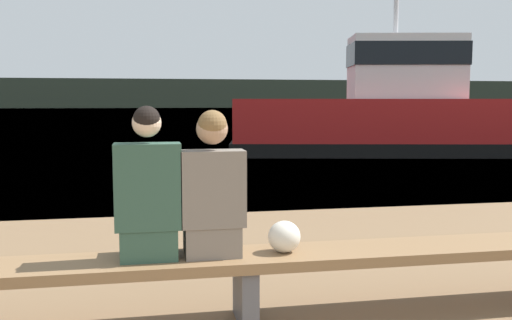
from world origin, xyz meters
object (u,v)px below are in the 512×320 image
at_px(person_right, 212,193).
at_px(shopping_bag, 284,237).
at_px(bench_main, 245,266).
at_px(tugboat_red, 392,117).
at_px(person_left, 148,195).

xyz_separation_m(person_right, shopping_bag, (0.52, -0.01, -0.33)).
height_order(bench_main, tugboat_red, tugboat_red).
xyz_separation_m(bench_main, person_right, (-0.23, 0.00, 0.54)).
height_order(bench_main, person_right, person_right).
bearing_deg(person_right, shopping_bag, -0.71).
xyz_separation_m(person_left, person_right, (0.44, -0.00, 0.00)).
xyz_separation_m(person_right, tugboat_red, (6.69, 11.92, 0.14)).
distance_m(person_left, person_right, 0.44).
bearing_deg(tugboat_red, shopping_bag, 164.38).
relative_size(bench_main, shopping_bag, 29.08).
distance_m(bench_main, person_right, 0.59).
xyz_separation_m(shopping_bag, tugboat_red, (6.17, 11.92, 0.48)).
bearing_deg(tugboat_red, person_left, 160.87).
relative_size(shopping_bag, tugboat_red, 0.02).
xyz_separation_m(bench_main, tugboat_red, (6.46, 11.92, 0.68)).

